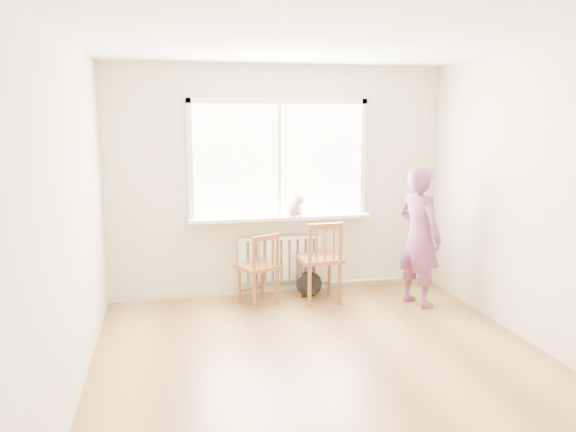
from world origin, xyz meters
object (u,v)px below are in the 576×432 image
chair_left (260,269)px  backpack (309,284)px  chair_right (321,262)px  person (419,237)px  cat (294,206)px

chair_left → backpack: size_ratio=2.68×
chair_left → chair_right: bearing=151.3°
person → backpack: (-1.13, 0.52, -0.63)m
person → chair_left: bearing=55.2°
chair_left → person: 1.81m
chair_right → person: bearing=161.3°
chair_left → chair_right: chair_right is taller
person → backpack: size_ratio=5.09×
chair_right → backpack: bearing=-72.9°
chair_left → cat: 0.84m
chair_right → chair_left: bearing=-8.1°
person → cat: person is taller
chair_right → cat: (-0.24, 0.33, 0.59)m
chair_left → chair_right: 0.70m
chair_right → person: size_ratio=0.61×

